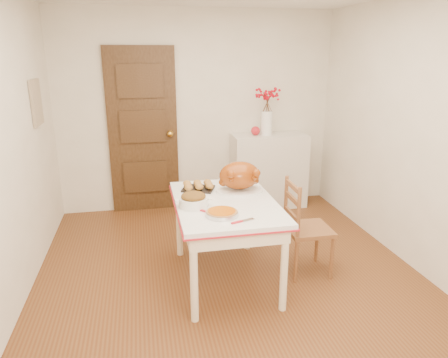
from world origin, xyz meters
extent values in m
cube|color=#542A12|center=(0.00, 0.00, 0.00)|extent=(3.50, 4.00, 0.00)
cube|color=silver|center=(0.00, 2.00, 1.25)|extent=(3.50, 0.00, 2.50)
cube|color=silver|center=(0.00, -2.00, 1.25)|extent=(3.50, 0.00, 2.50)
cube|color=silver|center=(-1.75, 0.00, 1.25)|extent=(0.00, 4.00, 2.50)
cube|color=silver|center=(1.75, 0.00, 1.25)|extent=(0.00, 4.00, 2.50)
cube|color=black|center=(-0.70, 1.97, 1.03)|extent=(0.85, 0.06, 2.06)
cube|color=tan|center=(-1.73, 1.20, 1.50)|extent=(0.03, 0.35, 0.45)
cube|color=silver|center=(0.90, 1.78, 0.48)|extent=(0.96, 0.43, 0.96)
sphere|color=red|center=(0.71, 1.78, 1.02)|extent=(0.12, 0.12, 0.12)
cylinder|color=#B35003|center=(-0.15, -0.30, 0.78)|extent=(0.29, 0.29, 0.05)
cylinder|color=white|center=(0.02, 0.53, 0.81)|extent=(0.07, 0.07, 0.10)
camera|label=1|loc=(-0.74, -3.22, 1.97)|focal=33.03mm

